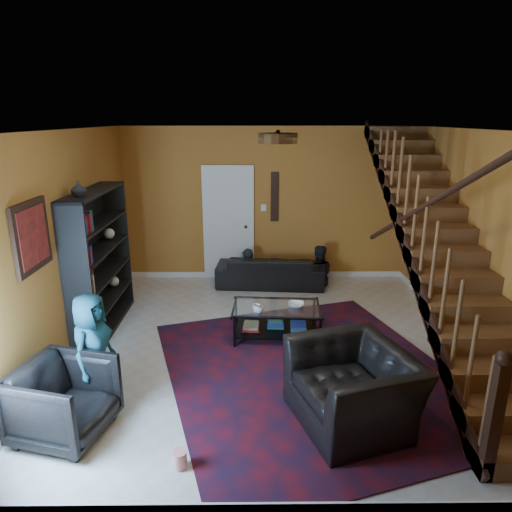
{
  "coord_description": "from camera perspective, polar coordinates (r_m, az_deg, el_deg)",
  "views": [
    {
      "loc": [
        -0.26,
        -5.54,
        2.94
      ],
      "look_at": [
        -0.21,
        0.4,
        1.13
      ],
      "focal_mm": 32.0,
      "sensor_mm": 36.0,
      "label": 1
    }
  ],
  "objects": [
    {
      "name": "cup_b",
      "position": [
        6.11,
        0.06,
        -6.53
      ],
      "size": [
        0.13,
        0.13,
        0.1
      ],
      "primitive_type": "imported",
      "rotation": [
        0.0,
        0.0,
        0.25
      ],
      "color": "#999999",
      "rests_on": "coffee_table"
    },
    {
      "name": "vase",
      "position": [
        6.09,
        -21.31,
        7.82
      ],
      "size": [
        0.18,
        0.18,
        0.19
      ],
      "primitive_type": "imported",
      "color": "#999999",
      "rests_on": "bookshelf"
    },
    {
      "name": "staircase",
      "position": [
        6.22,
        22.06,
        1.33
      ],
      "size": [
        0.95,
        5.02,
        3.18
      ],
      "color": "brown",
      "rests_on": "floor"
    },
    {
      "name": "popcorn_bucket",
      "position": [
        4.4,
        -9.51,
        -23.73
      ],
      "size": [
        0.13,
        0.13,
        0.14
      ],
      "primitive_type": "cylinder",
      "rotation": [
        0.0,
        0.0,
        0.02
      ],
      "color": "red",
      "rests_on": "rug"
    },
    {
      "name": "sofa",
      "position": [
        8.28,
        1.81,
        -1.79
      ],
      "size": [
        1.98,
        0.91,
        0.56
      ],
      "primitive_type": "imported",
      "rotation": [
        0.0,
        0.0,
        3.06
      ],
      "color": "black",
      "rests_on": "floor"
    },
    {
      "name": "person_child",
      "position": [
        5.19,
        -19.79,
        -10.8
      ],
      "size": [
        0.51,
        0.67,
        1.23
      ],
      "primitive_type": "imported",
      "rotation": [
        0.0,
        0.0,
        1.36
      ],
      "color": "navy",
      "rests_on": "armchair_left"
    },
    {
      "name": "ceiling_fixture",
      "position": [
        4.75,
        2.75,
        14.5
      ],
      "size": [
        0.4,
        0.4,
        0.1
      ],
      "primitive_type": "cylinder",
      "color": "#3F2814",
      "rests_on": "room"
    },
    {
      "name": "rug",
      "position": [
        5.67,
        6.78,
        -14.35
      ],
      "size": [
        4.17,
        4.47,
        0.02
      ],
      "primitive_type": "cube",
      "rotation": [
        0.0,
        0.0,
        0.3
      ],
      "color": "#4C0D17",
      "rests_on": "floor"
    },
    {
      "name": "person_adult_a",
      "position": [
        8.38,
        -1.06,
        -2.76
      ],
      "size": [
        0.43,
        0.29,
        1.13
      ],
      "primitive_type": "imported",
      "rotation": [
        0.0,
        0.0,
        3.19
      ],
      "color": "black",
      "rests_on": "sofa"
    },
    {
      "name": "coffee_table",
      "position": [
        6.37,
        2.55,
        -7.92
      ],
      "size": [
        1.24,
        0.77,
        0.45
      ],
      "rotation": [
        0.0,
        0.0,
        -0.07
      ],
      "color": "black",
      "rests_on": "floor"
    },
    {
      "name": "person_adult_b",
      "position": [
        8.46,
        7.73,
        -2.55
      ],
      "size": [
        0.59,
        0.46,
        1.18
      ],
      "primitive_type": "imported",
      "rotation": [
        0.0,
        0.0,
        3.17
      ],
      "color": "black",
      "rests_on": "sofa"
    },
    {
      "name": "door",
      "position": [
        8.49,
        -3.45,
        3.88
      ],
      "size": [
        0.82,
        0.05,
        2.05
      ],
      "primitive_type": "cube",
      "color": "silver",
      "rests_on": "floor"
    },
    {
      "name": "cup_a",
      "position": [
        6.09,
        0.39,
        -6.66
      ],
      "size": [
        0.14,
        0.14,
        0.09
      ],
      "primitive_type": "imported",
      "rotation": [
        0.0,
        0.0,
        -0.33
      ],
      "color": "#999999",
      "rests_on": "coffee_table"
    },
    {
      "name": "framed_picture",
      "position": [
        5.31,
        -26.25,
        2.22
      ],
      "size": [
        0.04,
        0.74,
        0.74
      ],
      "primitive_type": "cube",
      "color": "maroon",
      "rests_on": "room"
    },
    {
      "name": "floor",
      "position": [
        6.27,
        1.99,
        -11.01
      ],
      "size": [
        5.5,
        5.5,
        0.0
      ],
      "primitive_type": "plane",
      "color": "beige",
      "rests_on": "ground"
    },
    {
      "name": "room",
      "position": [
        7.53,
        -8.67,
        -5.84
      ],
      "size": [
        5.5,
        5.5,
        5.5
      ],
      "color": "#A65C25",
      "rests_on": "ground"
    },
    {
      "name": "wall_hanging",
      "position": [
        8.39,
        2.34,
        7.4
      ],
      "size": [
        0.14,
        0.03,
        0.9
      ],
      "primitive_type": "cube",
      "color": "black",
      "rests_on": "room"
    },
    {
      "name": "bowl",
      "position": [
        6.31,
        5.02,
        -6.07
      ],
      "size": [
        0.25,
        0.25,
        0.05
      ],
      "primitive_type": "imported",
      "rotation": [
        0.0,
        0.0,
        -0.18
      ],
      "color": "#999999",
      "rests_on": "coffee_table"
    },
    {
      "name": "bookshelf",
      "position": [
        6.79,
        -18.87,
        -0.9
      ],
      "size": [
        0.35,
        1.8,
        2.0
      ],
      "color": "black",
      "rests_on": "floor"
    },
    {
      "name": "armchair_right",
      "position": [
        4.79,
        11.99,
        -15.74
      ],
      "size": [
        1.35,
        1.45,
        0.77
      ],
      "primitive_type": "imported",
      "rotation": [
        0.0,
        0.0,
        -1.25
      ],
      "color": "black",
      "rests_on": "floor"
    },
    {
      "name": "armchair_left",
      "position": [
        4.88,
        -22.87,
        -16.32
      ],
      "size": [
        0.99,
        0.97,
        0.74
      ],
      "primitive_type": "imported",
      "rotation": [
        0.0,
        0.0,
        1.32
      ],
      "color": "black",
      "rests_on": "floor"
    }
  ]
}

